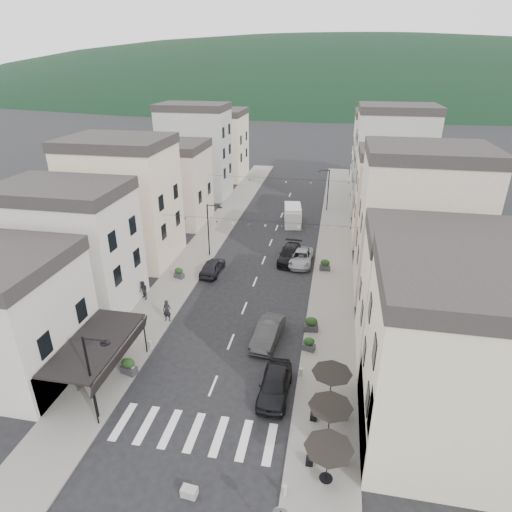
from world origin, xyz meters
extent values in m
plane|color=black|center=(0.00, 0.00, 0.00)|extent=(700.00, 700.00, 0.00)
cube|color=slate|center=(-7.50, 32.00, 0.06)|extent=(4.00, 76.00, 0.12)
cube|color=slate|center=(7.50, 32.00, 0.06)|extent=(4.00, 76.00, 0.12)
ellipsoid|color=black|center=(0.00, 300.00, 0.00)|extent=(640.00, 360.00, 70.00)
cube|color=beige|center=(14.50, 4.00, 5.00)|extent=(10.00, 8.00, 10.00)
cube|color=black|center=(-7.50, 5.00, 3.20)|extent=(3.60, 7.50, 0.15)
cube|color=black|center=(-5.70, 5.00, 2.70)|extent=(0.34, 7.50, 0.99)
cylinder|color=black|center=(-5.80, 1.50, 1.60)|extent=(0.10, 0.10, 3.20)
cylinder|color=black|center=(-5.80, 8.50, 1.60)|extent=(0.10, 0.10, 3.20)
cube|color=beige|center=(-14.50, 14.00, 5.00)|extent=(10.00, 7.00, 10.00)
cube|color=#262323|center=(-14.50, 14.00, 10.50)|extent=(10.20, 7.14, 1.00)
cube|color=beige|center=(-14.50, 24.00, 6.00)|extent=(10.00, 8.00, 12.00)
cube|color=#262323|center=(-14.50, 24.00, 12.50)|extent=(10.20, 8.16, 1.00)
cube|color=#B5A393|center=(-14.50, 36.00, 4.75)|extent=(10.00, 8.00, 9.50)
cube|color=#262323|center=(-14.50, 36.00, 10.00)|extent=(10.20, 8.16, 1.00)
cube|color=#9B9B96|center=(-14.50, 48.00, 6.50)|extent=(10.00, 7.00, 13.00)
cube|color=#262323|center=(-14.50, 48.00, 13.50)|extent=(10.20, 7.14, 1.00)
cube|color=beige|center=(-14.50, 60.00, 5.50)|extent=(10.00, 9.00, 11.00)
cube|color=#262323|center=(-14.50, 60.00, 11.50)|extent=(10.20, 9.18, 1.00)
cube|color=beige|center=(14.50, 12.00, 4.50)|extent=(10.00, 7.00, 9.00)
cube|color=#262323|center=(14.50, 12.00, 9.50)|extent=(10.20, 7.14, 1.00)
cube|color=#B5A393|center=(14.50, 22.00, 6.25)|extent=(10.00, 8.00, 12.50)
cube|color=#262323|center=(14.50, 22.00, 13.00)|extent=(10.20, 8.16, 1.00)
cube|color=beige|center=(14.50, 34.00, 5.00)|extent=(10.00, 7.00, 10.00)
cube|color=#262323|center=(14.50, 34.00, 10.50)|extent=(10.20, 7.14, 1.00)
cube|color=#9B9B96|center=(14.50, 46.00, 6.75)|extent=(10.00, 8.00, 13.50)
cube|color=#262323|center=(14.50, 46.00, 14.00)|extent=(10.20, 8.16, 1.00)
cube|color=beige|center=(14.50, 58.00, 5.75)|extent=(10.00, 9.00, 11.50)
cube|color=#262323|center=(14.50, 58.00, 12.00)|extent=(10.20, 9.18, 1.00)
cylinder|color=black|center=(7.70, 0.00, 1.27)|extent=(0.06, 0.06, 2.30)
cone|color=black|center=(7.70, 0.00, 2.37)|extent=(2.50, 2.50, 0.55)
cylinder|color=black|center=(7.70, 0.00, 0.49)|extent=(0.70, 0.70, 0.04)
cylinder|color=black|center=(7.70, 2.80, 1.27)|extent=(0.06, 0.06, 2.30)
cone|color=black|center=(7.70, 2.80, 2.37)|extent=(2.50, 2.50, 0.55)
cylinder|color=black|center=(7.70, 2.80, 0.49)|extent=(0.70, 0.70, 0.04)
cylinder|color=black|center=(7.70, 5.60, 1.27)|extent=(0.06, 0.06, 2.30)
cone|color=black|center=(7.70, 5.60, 2.37)|extent=(2.50, 2.50, 0.55)
cylinder|color=black|center=(7.70, 5.60, 0.49)|extent=(0.70, 0.70, 0.04)
cylinder|color=black|center=(-6.10, 2.00, 3.00)|extent=(0.14, 0.14, 6.00)
cylinder|color=black|center=(-5.40, 2.00, 5.90)|extent=(1.40, 0.10, 0.10)
cylinder|color=black|center=(-4.75, 2.00, 5.75)|extent=(0.56, 0.56, 0.08)
cylinder|color=black|center=(-6.10, 26.00, 3.00)|extent=(0.14, 0.14, 6.00)
cylinder|color=black|center=(-5.40, 26.00, 5.90)|extent=(1.40, 0.10, 0.10)
cylinder|color=black|center=(-4.75, 26.00, 5.75)|extent=(0.56, 0.56, 0.08)
cylinder|color=black|center=(6.10, 44.00, 3.00)|extent=(0.14, 0.14, 6.00)
cylinder|color=black|center=(5.40, 44.00, 5.90)|extent=(1.40, 0.10, 0.10)
cylinder|color=black|center=(4.75, 44.00, 5.75)|extent=(0.56, 0.56, 0.08)
cylinder|color=gray|center=(-5.70, 6.00, 0.42)|extent=(0.26, 0.26, 0.60)
cylinder|color=gray|center=(-5.70, 9.00, 0.42)|extent=(0.26, 0.26, 0.60)
cylinder|color=gray|center=(5.70, 8.00, 0.42)|extent=(0.26, 0.26, 0.60)
cylinder|color=gray|center=(5.70, -1.00, 0.42)|extent=(0.26, 0.26, 0.60)
cylinder|color=black|center=(0.00, 22.00, 6.00)|extent=(19.00, 0.02, 0.02)
cone|color=beige|center=(-8.71, 22.00, 5.81)|extent=(0.28, 0.28, 0.24)
cone|color=navy|center=(-7.12, 22.00, 5.73)|extent=(0.28, 0.28, 0.24)
cone|color=beige|center=(-5.54, 22.00, 5.65)|extent=(0.28, 0.28, 0.24)
cone|color=navy|center=(-3.96, 22.00, 5.58)|extent=(0.28, 0.28, 0.24)
cone|color=beige|center=(-2.38, 22.00, 5.54)|extent=(0.28, 0.28, 0.24)
cone|color=navy|center=(-0.79, 22.00, 5.51)|extent=(0.28, 0.28, 0.24)
cone|color=beige|center=(0.79, 22.00, 5.51)|extent=(0.28, 0.28, 0.24)
cone|color=navy|center=(2.38, 22.00, 5.54)|extent=(0.28, 0.28, 0.24)
cone|color=beige|center=(3.96, 22.00, 5.58)|extent=(0.28, 0.28, 0.24)
cone|color=navy|center=(5.54, 22.00, 5.65)|extent=(0.28, 0.28, 0.24)
cone|color=beige|center=(7.12, 22.00, 5.73)|extent=(0.28, 0.28, 0.24)
cone|color=navy|center=(8.71, 22.00, 5.81)|extent=(0.28, 0.28, 0.24)
cylinder|color=black|center=(0.00, 38.00, 6.00)|extent=(19.00, 0.02, 0.02)
cone|color=beige|center=(-8.71, 38.00, 5.81)|extent=(0.28, 0.28, 0.24)
cone|color=navy|center=(-7.12, 38.00, 5.73)|extent=(0.28, 0.28, 0.24)
cone|color=beige|center=(-5.54, 38.00, 5.65)|extent=(0.28, 0.28, 0.24)
cone|color=navy|center=(-3.96, 38.00, 5.58)|extent=(0.28, 0.28, 0.24)
cone|color=beige|center=(-2.38, 38.00, 5.54)|extent=(0.28, 0.28, 0.24)
cone|color=navy|center=(-0.79, 38.00, 5.51)|extent=(0.28, 0.28, 0.24)
cone|color=beige|center=(0.79, 38.00, 5.51)|extent=(0.28, 0.28, 0.24)
cone|color=navy|center=(2.38, 38.00, 5.54)|extent=(0.28, 0.28, 0.24)
cone|color=beige|center=(3.96, 38.00, 5.58)|extent=(0.28, 0.28, 0.24)
cone|color=navy|center=(5.54, 38.00, 5.65)|extent=(0.28, 0.28, 0.24)
cone|color=beige|center=(7.12, 38.00, 5.73)|extent=(0.28, 0.28, 0.24)
cone|color=navy|center=(8.71, 38.00, 5.81)|extent=(0.28, 0.28, 0.24)
imported|color=black|center=(4.17, 6.00, 0.80)|extent=(2.00, 4.76, 1.61)
imported|color=#2D2D30|center=(2.80, 11.64, 0.79)|extent=(2.22, 4.95, 1.58)
imported|color=#95979D|center=(4.04, 25.93, 0.71)|extent=(2.42, 5.12, 1.41)
imported|color=black|center=(2.80, 26.41, 0.77)|extent=(2.41, 5.39, 1.53)
imported|color=black|center=(-4.60, 22.01, 0.74)|extent=(1.92, 4.40, 1.47)
cube|color=silver|center=(1.80, 38.12, 1.10)|extent=(2.81, 5.54, 2.21)
cube|color=silver|center=(1.89, 37.46, 2.26)|extent=(2.51, 3.78, 0.55)
cylinder|color=black|center=(1.20, 36.03, 0.39)|extent=(0.38, 0.80, 0.77)
cylinder|color=black|center=(2.95, 36.27, 0.39)|extent=(0.38, 0.80, 0.77)
cylinder|color=black|center=(0.65, 39.97, 0.39)|extent=(0.38, 0.80, 0.77)
cylinder|color=black|center=(2.40, 40.21, 0.39)|extent=(0.38, 0.80, 0.77)
imported|color=black|center=(-5.80, 12.73, 1.07)|extent=(0.70, 0.46, 1.90)
imported|color=#24202A|center=(-9.20, 15.63, 1.02)|extent=(1.11, 1.08, 1.80)
cube|color=gray|center=(1.02, -1.86, 0.25)|extent=(0.84, 0.57, 0.50)
cube|color=#2D2D2F|center=(-6.00, 6.02, 0.39)|extent=(1.22, 0.89, 0.55)
ellipsoid|color=black|center=(-6.00, 6.02, 1.00)|extent=(0.97, 0.62, 0.70)
cube|color=#333336|center=(-7.52, 20.20, 0.37)|extent=(1.11, 0.85, 0.49)
ellipsoid|color=black|center=(-7.52, 20.20, 0.91)|extent=(0.86, 0.55, 0.63)
cube|color=#333335|center=(6.00, 10.95, 0.36)|extent=(1.06, 0.74, 0.48)
ellipsoid|color=black|center=(6.00, 10.95, 0.89)|extent=(0.85, 0.54, 0.62)
cube|color=#29292B|center=(6.00, 13.48, 0.40)|extent=(1.17, 0.73, 0.55)
ellipsoid|color=black|center=(6.00, 13.48, 1.01)|extent=(0.97, 0.62, 0.71)
cube|color=#2F2F32|center=(6.62, 24.58, 0.39)|extent=(1.12, 0.68, 0.54)
ellipsoid|color=black|center=(6.62, 24.58, 0.98)|extent=(0.94, 0.60, 0.69)
camera|label=1|loc=(6.98, -15.41, 19.95)|focal=30.00mm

